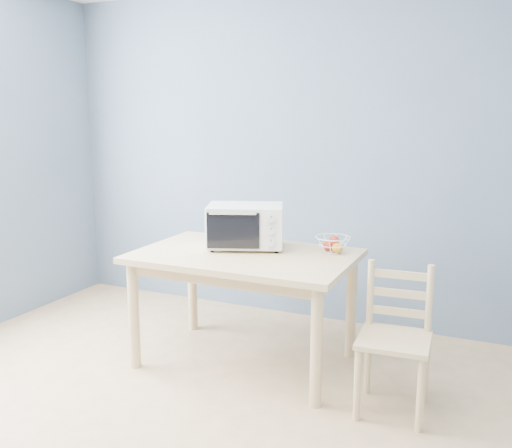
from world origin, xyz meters
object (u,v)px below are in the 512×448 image
at_px(dining_table, 245,268).
at_px(dining_chair, 395,340).
at_px(fruit_basket, 333,244).
at_px(toaster_oven, 242,225).

height_order(dining_table, dining_chair, dining_chair).
relative_size(fruit_basket, dining_chair, 0.30).
xyz_separation_m(toaster_oven, dining_chair, (1.10, -0.34, -0.50)).
bearing_deg(dining_chair, toaster_oven, 159.06).
height_order(toaster_oven, fruit_basket, toaster_oven).
bearing_deg(toaster_oven, fruit_basket, -9.28).
relative_size(toaster_oven, dining_chair, 0.71).
bearing_deg(fruit_basket, toaster_oven, -168.10).
bearing_deg(fruit_basket, dining_table, -153.93).
distance_m(dining_table, dining_chair, 1.07).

